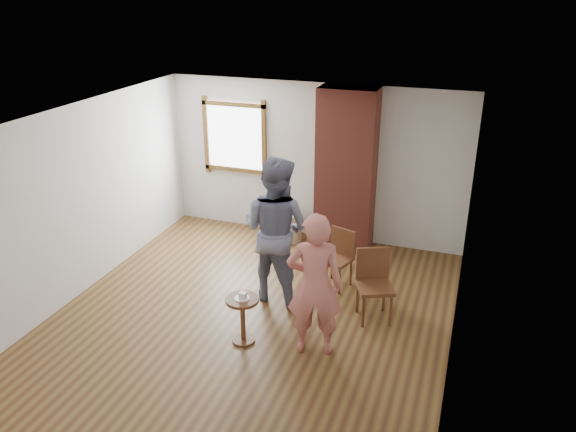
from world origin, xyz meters
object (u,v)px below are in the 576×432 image
object	(u,v)px
side_table	(243,313)
person_pink	(315,285)
stoneware_crock	(290,227)
dining_chair_left	(339,255)
dining_chair_right	(374,280)
man	(276,230)

from	to	relation	value
side_table	person_pink	world-z (taller)	person_pink
stoneware_crock	dining_chair_left	world-z (taller)	dining_chair_left
dining_chair_left	dining_chair_right	size ratio (longest dim) A/B	0.90
stoneware_crock	person_pink	distance (m)	3.13
man	person_pink	world-z (taller)	man
dining_chair_left	man	world-z (taller)	man
stoneware_crock	man	xyz separation A→B (m)	(0.41, -1.78, 0.77)
man	dining_chair_right	bearing A→B (deg)	-171.27
person_pink	man	bearing A→B (deg)	-65.12
stoneware_crock	person_pink	world-z (taller)	person_pink
side_table	dining_chair_right	bearing A→B (deg)	38.25
stoneware_crock	dining_chair_left	xyz separation A→B (m)	(1.14, -1.18, 0.23)
dining_chair_left	person_pink	world-z (taller)	person_pink
dining_chair_left	side_table	distance (m)	1.88
stoneware_crock	dining_chair_left	bearing A→B (deg)	-46.14
dining_chair_right	side_table	xyz separation A→B (m)	(-1.36, -1.07, -0.12)
dining_chair_right	man	size ratio (longest dim) A/B	0.46
man	side_table	bearing A→B (deg)	100.63
dining_chair_left	man	xyz separation A→B (m)	(-0.73, -0.60, 0.54)
dining_chair_left	dining_chair_right	distance (m)	0.91
dining_chair_right	person_pink	distance (m)	1.15
dining_chair_left	dining_chair_right	bearing A→B (deg)	-29.06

